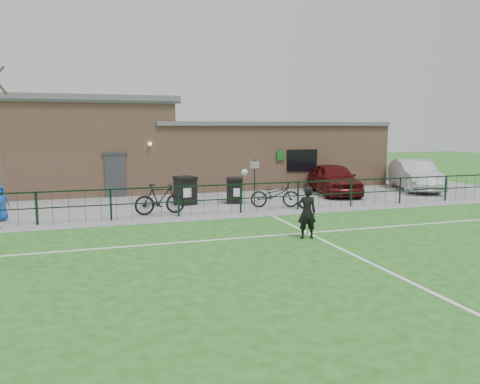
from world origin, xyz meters
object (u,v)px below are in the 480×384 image
object	(u,v)px
wheelie_bin_left	(185,191)
bicycle_e	(275,195)
spectator_child	(0,203)
sign_post	(255,182)
bicycle_d	(160,199)
car_silver	(415,175)
wheelie_bin_right	(235,191)
car_maroon	(334,179)

from	to	relation	value
wheelie_bin_left	bicycle_e	size ratio (longest dim) A/B	0.55
wheelie_bin_left	spectator_child	distance (m)	7.33
sign_post	bicycle_d	world-z (taller)	sign_post
wheelie_bin_left	spectator_child	xyz separation A→B (m)	(-7.15, -1.60, 0.08)
sign_post	car_silver	size ratio (longest dim) A/B	0.40
sign_post	bicycle_d	bearing A→B (deg)	-166.33
wheelie_bin_right	car_maroon	size ratio (longest dim) A/B	0.23
sign_post	spectator_child	size ratio (longest dim) A/B	1.52
spectator_child	bicycle_e	bearing A→B (deg)	-14.69
sign_post	wheelie_bin_right	bearing A→B (deg)	132.68
bicycle_d	wheelie_bin_right	bearing A→B (deg)	-69.04
car_silver	spectator_child	xyz separation A→B (m)	(-19.92, -2.42, -0.16)
wheelie_bin_right	car_maroon	world-z (taller)	car_maroon
wheelie_bin_right	bicycle_e	xyz separation A→B (m)	(1.28, -1.67, 0.02)
wheelie_bin_left	bicycle_e	xyz separation A→B (m)	(3.48, -1.95, -0.03)
sign_post	car_silver	bearing A→B (deg)	10.56
wheelie_bin_left	spectator_child	bearing A→B (deg)	177.58
bicycle_d	spectator_child	bearing A→B (deg)	79.93
car_silver	bicycle_e	size ratio (longest dim) A/B	2.40
car_maroon	spectator_child	distance (m)	15.16
wheelie_bin_left	bicycle_d	xyz separation A→B (m)	(-1.41, -2.07, 0.03)
wheelie_bin_left	bicycle_d	bearing A→B (deg)	-139.37
wheelie_bin_left	bicycle_d	distance (m)	2.51
bicycle_e	spectator_child	xyz separation A→B (m)	(-10.63, 0.35, 0.11)
wheelie_bin_left	wheelie_bin_right	xyz separation A→B (m)	(2.21, -0.28, -0.05)
car_maroon	spectator_child	xyz separation A→B (m)	(-14.98, -2.36, -0.13)
bicycle_d	bicycle_e	xyz separation A→B (m)	(4.90, 0.12, -0.06)
car_maroon	bicycle_d	distance (m)	9.67
bicycle_d	bicycle_e	world-z (taller)	bicycle_d
car_maroon	bicycle_e	xyz separation A→B (m)	(-4.34, -2.71, -0.24)
car_maroon	bicycle_d	xyz separation A→B (m)	(-9.24, -2.83, -0.18)
wheelie_bin_left	wheelie_bin_right	world-z (taller)	wheelie_bin_left
wheelie_bin_right	bicycle_d	bearing A→B (deg)	-135.66
wheelie_bin_right	spectator_child	world-z (taller)	spectator_child
car_maroon	spectator_child	size ratio (longest dim) A/B	3.50
sign_post	bicycle_e	xyz separation A→B (m)	(0.59, -0.93, -0.45)
wheelie_bin_left	sign_post	size ratio (longest dim) A/B	0.58
bicycle_e	bicycle_d	bearing A→B (deg)	108.14
sign_post	bicycle_d	distance (m)	4.45
wheelie_bin_right	sign_post	world-z (taller)	sign_post
car_silver	bicycle_d	distance (m)	14.47
spectator_child	bicycle_d	bearing A→B (deg)	-17.48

